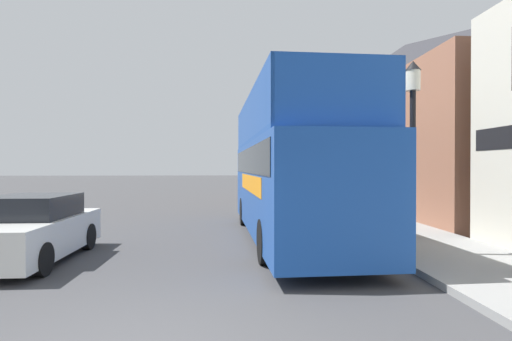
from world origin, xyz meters
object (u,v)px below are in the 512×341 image
parked_car_far_side (30,230)px  lamp_post_second (323,133)px  tour_bus (290,177)px  lamp_post_nearest (413,120)px  parked_car_ahead_of_bus (283,197)px

parked_car_far_side → lamp_post_second: lamp_post_second is taller
parked_car_far_side → tour_bus: bearing=-159.0°
parked_car_far_side → lamp_post_nearest: bearing=176.9°
tour_bus → parked_car_far_side: size_ratio=2.41×
parked_car_far_side → lamp_post_second: size_ratio=0.79×
parked_car_ahead_of_bus → parked_car_far_side: bearing=-121.8°
parked_car_ahead_of_bus → lamp_post_nearest: (1.61, -10.26, 2.51)m
parked_car_far_side → lamp_post_second: bearing=-133.9°
tour_bus → lamp_post_nearest: (2.38, -2.81, 1.35)m
tour_bus → parked_car_ahead_of_bus: bearing=81.3°
tour_bus → lamp_post_second: size_ratio=1.90×
parked_car_ahead_of_bus → tour_bus: bearing=-92.7°
lamp_post_second → parked_car_far_side: bearing=-133.3°
parked_car_far_side → lamp_post_second: (8.69, 9.23, 2.98)m
parked_car_ahead_of_bus → lamp_post_nearest: bearing=-77.9°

